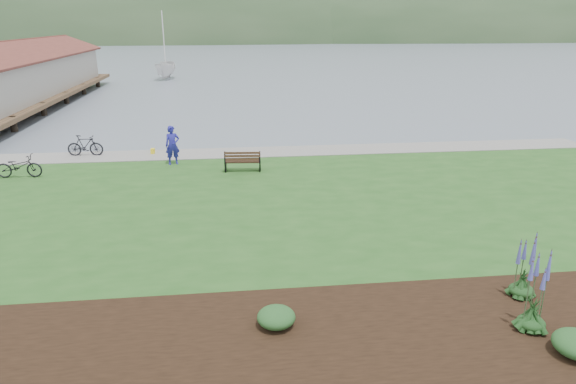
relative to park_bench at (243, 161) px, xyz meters
name	(u,v)px	position (x,y,z in m)	size (l,w,h in m)	color
ground	(294,203)	(1.90, -3.42, -0.90)	(600.00, 600.00, 0.00)	slate
lawn	(301,216)	(1.90, -5.42, -0.70)	(34.00, 20.00, 0.40)	#23521D
shoreline_path	(277,152)	(1.90, 3.48, -0.49)	(34.00, 2.20, 0.03)	gray
garden_bed	(481,326)	(4.90, -13.22, -0.48)	(24.00, 4.40, 0.04)	black
far_hillside	(288,40)	(21.90, 166.58, -0.90)	(580.00, 80.00, 38.00)	#2E4B2A
pier_pavilion	(18,74)	(-18.10, 24.10, 1.74)	(8.00, 36.00, 5.40)	#4C3826
park_bench	(243,161)	(0.00, 0.00, 0.00)	(1.67, 0.79, 1.01)	black
person	(172,142)	(-3.27, 1.67, 0.59)	(0.79, 0.55, 2.18)	#242198
bicycle_a	(19,166)	(-9.78, 0.22, 0.01)	(1.95, 0.68, 1.02)	black
bicycle_b	(85,146)	(-7.85, 3.78, 0.04)	(1.79, 0.52, 1.08)	black
sailboat	(167,79)	(-7.91, 43.42, -0.90)	(9.73, 9.91, 25.66)	silver
pannier	(153,151)	(-4.52, 3.78, -0.36)	(0.17, 0.27, 0.29)	yellow
echium_0	(536,296)	(5.93, -13.48, 0.37)	(0.62, 0.62, 2.05)	#143915
echium_1	(524,270)	(6.51, -12.09, 0.25)	(0.62, 0.62, 1.79)	#143915
shrub_0	(276,317)	(0.30, -12.69, -0.24)	(0.87, 0.87, 0.44)	#1E4C21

